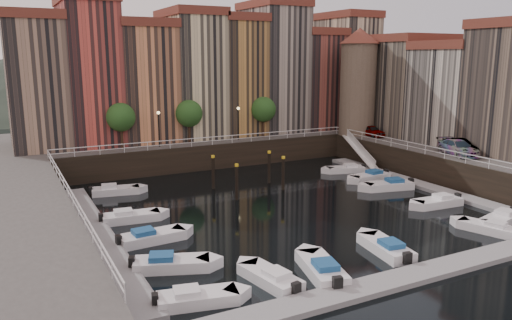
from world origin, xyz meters
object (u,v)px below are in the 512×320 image
boat_left_0 (196,298)px  boat_left_2 (151,237)px  corner_tower (358,80)px  car_a (371,132)px  boat_left_1 (170,264)px  car_b (459,147)px  gangway (360,150)px  mooring_pilings (251,174)px  car_c (458,149)px

boat_left_0 → boat_left_2: bearing=100.3°
corner_tower → car_a: corner_tower is taller
boat_left_0 → boat_left_1: (0.15, 5.02, 0.03)m
boat_left_1 → car_b: 35.22m
gangway → boat_left_0: bearing=-141.8°
car_b → corner_tower: bearing=109.3°
boat_left_2 → boat_left_0: bearing=-96.1°
boat_left_2 → mooring_pilings: bearing=32.1°
boat_left_0 → mooring_pilings: bearing=68.3°
car_c → corner_tower: bearing=106.2°
boat_left_1 → corner_tower: bearing=56.0°
boat_left_1 → gangway: bearing=52.8°
gangway → boat_left_2: bearing=-155.5°
car_c → car_a: bearing=104.5°
gangway → car_c: 12.51m
car_a → car_b: 13.51m
gangway → mooring_pilings: size_ratio=1.27×
mooring_pilings → gangway: bearing=14.0°
corner_tower → boat_left_0: 44.99m
mooring_pilings → boat_left_2: size_ratio=1.29×
boat_left_0 → car_a: 42.81m
boat_left_0 → boat_left_1: 5.02m
corner_tower → car_a: 6.97m
corner_tower → mooring_pilings: corner_tower is taller
boat_left_1 → boat_left_2: (0.23, 5.24, -0.00)m
gangway → boat_left_2: gangway is taller
car_c → boat_left_1: bearing=-153.2°
boat_left_0 → car_c: size_ratio=0.88×
boat_left_2 → car_b: size_ratio=1.06×
corner_tower → boat_left_1: size_ratio=2.69×
mooring_pilings → boat_left_1: (-13.19, -14.69, -1.26)m
boat_left_1 → car_a: size_ratio=1.22×
boat_left_0 → car_b: (34.41, 12.45, 3.43)m
mooring_pilings → boat_left_1: mooring_pilings is taller
car_a → car_c: 13.90m
mooring_pilings → car_a: size_ratio=1.55×
mooring_pilings → boat_left_0: size_ratio=1.37×
boat_left_1 → boat_left_2: 5.25m
boat_left_0 → corner_tower: bearing=52.9°
mooring_pilings → car_b: car_b is taller
boat_left_2 → boat_left_1: bearing=-96.5°
mooring_pilings → boat_left_1: size_ratio=1.28×
gangway → boat_left_0: gangway is taller
mooring_pilings → boat_left_0: 23.84m
gangway → car_a: size_ratio=1.97×
boat_left_0 → boat_left_2: (0.38, 10.26, 0.03)m
gangway → mooring_pilings: 17.70m
car_a → car_b: size_ratio=0.88×
corner_tower → gangway: 9.86m
boat_left_1 → car_c: size_ratio=0.94×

